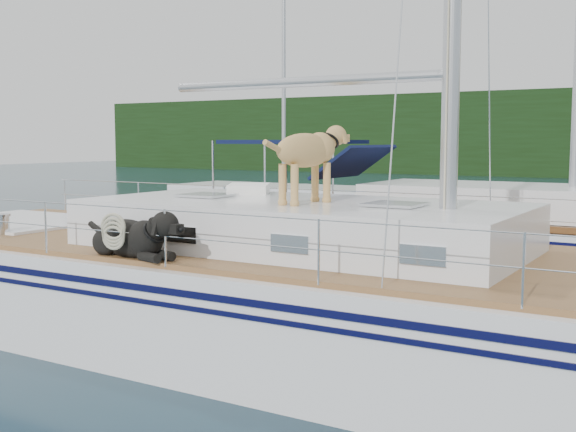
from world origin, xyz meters
The scene contains 4 objects.
ground centered at (0.00, 0.00, 0.00)m, with size 120.00×120.00×0.00m, color black.
main_sailboat centered at (0.09, -0.01, 0.68)m, with size 12.00×3.84×14.01m.
neighbor_sailboat centered at (0.59, 5.80, 0.63)m, with size 11.00×3.50×13.30m.
bg_boat_west centered at (-8.00, 14.00, 0.45)m, with size 8.00×3.00×11.65m.
Camera 1 is at (5.08, -7.38, 2.53)m, focal length 45.00 mm.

